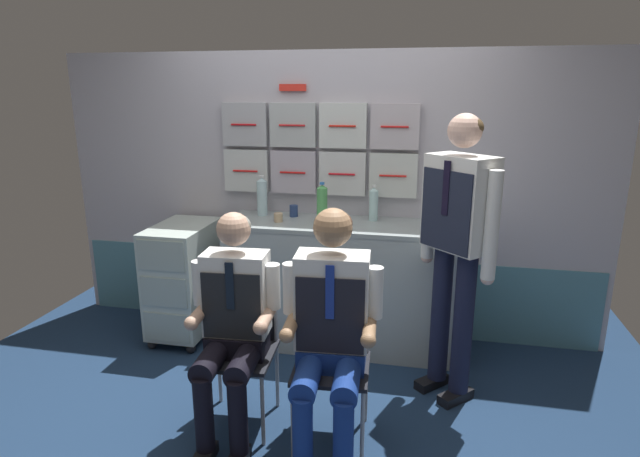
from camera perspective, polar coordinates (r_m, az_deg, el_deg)
The scene contains 15 objects.
ground at distance 3.21m, azimuth -4.51°, elevation -21.14°, with size 4.80×4.80×0.04m, color #1A2F4D.
galley_bulkhead at distance 4.01m, azimuth 0.60°, elevation 3.45°, with size 4.20×0.14×2.15m.
galley_counter at distance 3.88m, azimuth 2.41°, elevation -6.16°, with size 1.71×0.53×0.94m.
service_trolley at distance 4.14m, azimuth -14.66°, elevation -5.21°, with size 0.40×0.65×0.89m.
folding_chair_left at distance 3.09m, azimuth -8.51°, elevation -11.22°, with size 0.43×0.43×0.84m.
crew_member_left at distance 2.88m, azimuth -9.54°, elevation -9.62°, with size 0.49×0.62×1.25m.
folding_chair_center at distance 2.92m, azimuth 1.49°, elevation -12.62°, with size 0.43×0.43×0.84m.
crew_member_center at distance 2.69m, azimuth 1.16°, elevation -10.28°, with size 0.52×0.66×1.30m.
crew_member_standing at distance 3.16m, azimuth 14.81°, elevation -0.50°, with size 0.44×0.43×1.75m.
sparkling_bottle_green at distance 3.67m, azimuth 0.22°, elevation 2.65°, with size 0.08×0.08×0.30m.
water_bottle_blue_cap at distance 3.81m, azimuth 5.89°, elevation 2.70°, with size 0.07×0.07×0.26m.
water_bottle_clear at distance 3.97m, azimuth -6.36°, elevation 3.51°, with size 0.08×0.08×0.30m.
water_bottle_tall at distance 3.73m, azimuth 14.04°, elevation 2.39°, with size 0.07×0.07×0.30m.
paper_cup_blue at distance 3.78m, azimuth -4.59°, elevation 1.25°, with size 0.06×0.06×0.06m.
coffee_cup_white at distance 3.93m, azimuth -2.89°, elevation 1.97°, with size 0.06×0.06×0.09m.
Camera 1 is at (0.76, -2.48, 1.87)m, focal length 29.23 mm.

